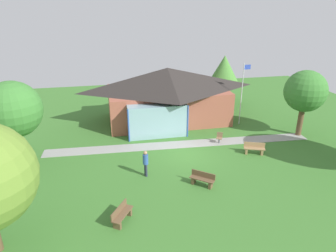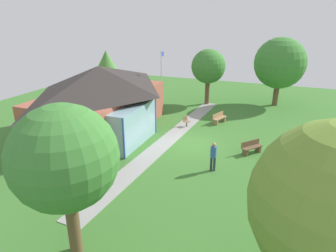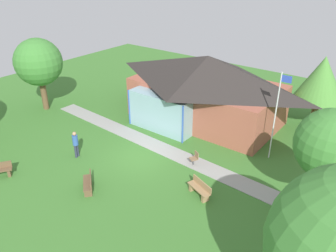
{
  "view_description": "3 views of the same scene",
  "coord_description": "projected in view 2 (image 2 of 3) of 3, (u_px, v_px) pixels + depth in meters",
  "views": [
    {
      "loc": [
        -5.44,
        -19.07,
        10.18
      ],
      "look_at": [
        -0.8,
        2.74,
        1.21
      ],
      "focal_mm": 32.52,
      "sensor_mm": 36.0,
      "label": 1
    },
    {
      "loc": [
        -18.26,
        -5.46,
        8.32
      ],
      "look_at": [
        -0.14,
        1.67,
        1.09
      ],
      "focal_mm": 31.61,
      "sensor_mm": 36.0,
      "label": 2
    },
    {
      "loc": [
        12.1,
        -13.17,
        11.2
      ],
      "look_at": [
        -0.03,
        2.74,
        1.12
      ],
      "focal_mm": 35.99,
      "sensor_mm": 36.0,
      "label": 3
    }
  ],
  "objects": [
    {
      "name": "ground_plane",
      "position": [
        191.0,
        143.0,
        20.7
      ],
      "size": [
        44.0,
        44.0,
        0.0
      ],
      "primitive_type": "plane",
      "color": "#3D752D"
    },
    {
      "name": "pavilion",
      "position": [
        102.0,
        98.0,
        22.29
      ],
      "size": [
        11.62,
        7.74,
        4.92
      ],
      "color": "#A35642",
      "rests_on": "ground_plane"
    },
    {
      "name": "footpath",
      "position": [
        169.0,
        139.0,
        21.27
      ],
      "size": [
        20.63,
        2.4,
        0.03
      ],
      "primitive_type": "cube",
      "rotation": [
        0.0,
        0.0,
        -0.05
      ],
      "color": "#999993",
      "rests_on": "ground_plane"
    },
    {
      "name": "flagpole",
      "position": [
        161.0,
        78.0,
        26.79
      ],
      "size": [
        0.64,
        0.08,
        5.53
      ],
      "color": "silver",
      "rests_on": "ground_plane"
    },
    {
      "name": "bench_mid_right",
      "position": [
        219.0,
        118.0,
        24.46
      ],
      "size": [
        1.56,
        0.95,
        0.84
      ],
      "rotation": [
        0.0,
        0.0,
        2.78
      ],
      "color": "#9E7A51",
      "rests_on": "ground_plane"
    },
    {
      "name": "bench_front_left",
      "position": [
        289.0,
        196.0,
        13.89
      ],
      "size": [
        1.19,
        1.5,
        0.84
      ],
      "rotation": [
        0.0,
        0.0,
        4.14
      ],
      "color": "brown",
      "rests_on": "ground_plane"
    },
    {
      "name": "bench_front_center",
      "position": [
        251.0,
        147.0,
        19.02
      ],
      "size": [
        1.44,
        1.3,
        0.84
      ],
      "rotation": [
        0.0,
        0.0,
        2.45
      ],
      "color": "brown",
      "rests_on": "ground_plane"
    },
    {
      "name": "patio_chair_lawn_spare",
      "position": [
        186.0,
        122.0,
        23.65
      ],
      "size": [
        0.6,
        0.6,
        0.86
      ],
      "rotation": [
        0.0,
        0.0,
        2.62
      ],
      "color": "#8C6B4C",
      "rests_on": "ground_plane"
    },
    {
      "name": "visitor_strolling_lawn",
      "position": [
        213.0,
        154.0,
        16.65
      ],
      "size": [
        0.34,
        0.34,
        1.74
      ],
      "rotation": [
        0.0,
        0.0,
        1.79
      ],
      "color": "#2D3347",
      "rests_on": "ground_plane"
    },
    {
      "name": "tree_behind_pavilion_right",
      "position": [
        107.0,
        67.0,
        29.39
      ],
      "size": [
        3.49,
        3.49,
        5.22
      ],
      "color": "brown",
      "rests_on": "ground_plane"
    },
    {
      "name": "tree_east_hedge",
      "position": [
        208.0,
        67.0,
        28.67
      ],
      "size": [
        3.31,
        3.31,
        5.43
      ],
      "color": "brown",
      "rests_on": "ground_plane"
    },
    {
      "name": "tree_west_hedge",
      "position": [
        65.0,
        158.0,
        9.82
      ],
      "size": [
        3.67,
        3.67,
        5.76
      ],
      "color": "brown",
      "rests_on": "ground_plane"
    },
    {
      "name": "tree_far_east",
      "position": [
        280.0,
        63.0,
        28.15
      ],
      "size": [
        4.84,
        4.84,
        6.57
      ],
      "color": "brown",
      "rests_on": "ground_plane"
    }
  ]
}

